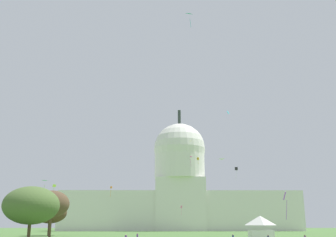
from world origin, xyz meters
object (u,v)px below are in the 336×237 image
(event_tent, at_px, (261,228))
(kite_lime_low, at_px, (54,186))
(kite_orange_mid, at_px, (111,188))
(kite_yellow_high, at_px, (190,142))
(kite_black_mid, at_px, (236,169))
(kite_violet_low, at_px, (285,199))
(kite_magenta_mid, at_px, (190,159))
(kite_cyan_mid, at_px, (228,112))
(kite_pink_low, at_px, (181,208))
(tree_west_far, at_px, (52,204))
(capitol_building, at_px, (180,191))
(kite_green_low, at_px, (44,182))
(kite_gold_mid, at_px, (198,159))
(tree_west_mid, at_px, (50,213))
(kite_white_mid, at_px, (222,161))
(person_purple_mid_center, at_px, (137,237))
(tree_west_near, at_px, (31,205))
(kite_turquoise_high, at_px, (190,16))

(event_tent, relative_size, kite_lime_low, 2.50)
(kite_orange_mid, distance_m, kite_yellow_high, 60.97)
(kite_orange_mid, xyz_separation_m, kite_black_mid, (45.07, -36.22, 2.92))
(event_tent, xyz_separation_m, kite_black_mid, (2.50, 39.70, 18.21))
(kite_lime_low, distance_m, kite_violet_low, 79.26)
(kite_orange_mid, relative_size, kite_magenta_mid, 0.99)
(kite_cyan_mid, bearing_deg, kite_pink_low, -107.38)
(tree_west_far, bearing_deg, capitol_building, 74.00)
(capitol_building, distance_m, kite_green_low, 131.60)
(kite_gold_mid, relative_size, kite_cyan_mid, 3.98)
(capitol_building, xyz_separation_m, kite_pink_low, (-0.24, -23.06, -10.46))
(kite_gold_mid, xyz_separation_m, kite_lime_low, (-50.89, -64.05, -19.00))
(kite_lime_low, relative_size, kite_cyan_mid, 2.47)
(kite_green_low, bearing_deg, kite_magenta_mid, -167.20)
(tree_west_mid, relative_size, kite_cyan_mid, 16.59)
(kite_violet_low, height_order, kite_yellow_high, kite_yellow_high)
(kite_green_low, height_order, kite_gold_mid, kite_gold_mid)
(kite_violet_low, bearing_deg, kite_white_mid, 61.72)
(tree_west_far, distance_m, kite_orange_mid, 65.70)
(kite_white_mid, distance_m, kite_black_mid, 18.62)
(capitol_building, relative_size, person_purple_mid_center, 88.53)
(kite_lime_low, height_order, kite_violet_low, kite_lime_low)
(event_tent, distance_m, kite_lime_low, 68.03)
(tree_west_near, bearing_deg, capitol_building, 76.49)
(kite_lime_low, bearing_deg, kite_turquoise_high, 173.52)
(kite_pink_low, bearing_deg, tree_west_near, 148.79)
(kite_green_low, relative_size, kite_magenta_mid, 0.57)
(kite_pink_low, relative_size, kite_turquoise_high, 1.41)
(kite_gold_mid, relative_size, kite_yellow_high, 2.03)
(kite_green_low, xyz_separation_m, kite_magenta_mid, (43.54, 81.37, 19.31))
(kite_orange_mid, distance_m, kite_pink_low, 51.20)
(kite_gold_mid, relative_size, kite_magenta_mid, 0.81)
(tree_west_near, bearing_deg, tree_west_mid, 101.14)
(capitol_building, height_order, kite_lime_low, capitol_building)
(capitol_building, bearing_deg, event_tent, -85.15)
(kite_turquoise_high, xyz_separation_m, kite_white_mid, (10.33, 27.92, -30.06))
(event_tent, height_order, tree_west_near, tree_west_near)
(person_purple_mid_center, bearing_deg, kite_gold_mid, -170.07)
(event_tent, relative_size, kite_orange_mid, 1.27)
(kite_turquoise_high, bearing_deg, kite_orange_mid, 91.28)
(kite_orange_mid, bearing_deg, kite_pink_low, 24.18)
(event_tent, xyz_separation_m, kite_turquoise_high, (-14.98, -5.40, 48.09))
(person_purple_mid_center, distance_m, kite_black_mid, 48.74)
(kite_gold_mid, bearing_deg, kite_violet_low, 89.96)
(capitol_building, distance_m, kite_yellow_high, 32.84)
(capitol_building, height_order, kite_pink_low, capitol_building)
(tree_west_far, height_order, kite_pink_low, kite_pink_low)
(kite_orange_mid, distance_m, kite_magenta_mid, 42.34)
(tree_west_mid, relative_size, kite_gold_mid, 4.17)
(tree_west_mid, distance_m, kite_lime_low, 8.72)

